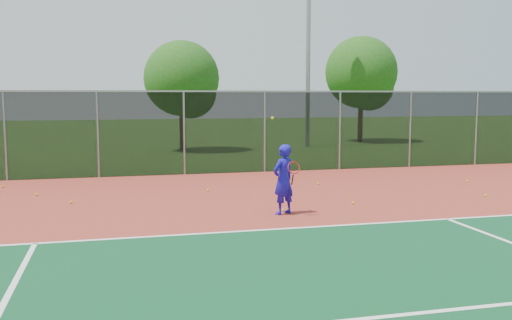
# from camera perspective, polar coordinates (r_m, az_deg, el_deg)

# --- Properties ---
(ground) EXTENTS (120.00, 120.00, 0.00)m
(ground) POSITION_cam_1_polar(r_m,az_deg,el_deg) (10.51, 18.19, -9.80)
(ground) COLOR #295317
(ground) RESTS_ON ground
(court_apron) EXTENTS (30.00, 20.00, 0.02)m
(court_apron) POSITION_cam_1_polar(r_m,az_deg,el_deg) (12.18, 13.14, -7.34)
(court_apron) COLOR #9B3527
(court_apron) RESTS_ON ground
(fence_back) EXTENTS (30.00, 0.06, 3.03)m
(fence_back) POSITION_cam_1_polar(r_m,az_deg,el_deg) (21.25, 0.86, 2.95)
(fence_back) COLOR black
(fence_back) RESTS_ON court_apron
(tennis_player) EXTENTS (0.74, 0.74, 2.36)m
(tennis_player) POSITION_cam_1_polar(r_m,az_deg,el_deg) (13.75, 2.76, -1.94)
(tennis_player) COLOR #1B12AC
(tennis_player) RESTS_ON court_apron
(practice_ball_0) EXTENTS (0.07, 0.07, 0.07)m
(practice_ball_0) POSITION_cam_1_polar(r_m,az_deg,el_deg) (14.18, 2.73, -5.02)
(practice_ball_0) COLOR yellow
(practice_ball_0) RESTS_ON court_apron
(practice_ball_1) EXTENTS (0.07, 0.07, 0.07)m
(practice_ball_1) POSITION_cam_1_polar(r_m,az_deg,el_deg) (17.16, -4.83, -3.01)
(practice_ball_1) COLOR yellow
(practice_ball_1) RESTS_ON court_apron
(practice_ball_2) EXTENTS (0.07, 0.07, 0.07)m
(practice_ball_2) POSITION_cam_1_polar(r_m,az_deg,el_deg) (20.13, 20.38, -1.98)
(practice_ball_2) COLOR yellow
(practice_ball_2) RESTS_ON court_apron
(practice_ball_3) EXTENTS (0.07, 0.07, 0.07)m
(practice_ball_3) POSITION_cam_1_polar(r_m,az_deg,el_deg) (18.47, 6.24, -2.34)
(practice_ball_3) COLOR yellow
(practice_ball_3) RESTS_ON court_apron
(practice_ball_4) EXTENTS (0.07, 0.07, 0.07)m
(practice_ball_4) POSITION_cam_1_polar(r_m,az_deg,el_deg) (17.48, 21.99, -3.29)
(practice_ball_4) COLOR yellow
(practice_ball_4) RESTS_ON court_apron
(practice_ball_5) EXTENTS (0.07, 0.07, 0.07)m
(practice_ball_5) POSITION_cam_1_polar(r_m,az_deg,el_deg) (15.97, -18.02, -4.03)
(practice_ball_5) COLOR yellow
(practice_ball_5) RESTS_ON court_apron
(practice_ball_6) EXTENTS (0.07, 0.07, 0.07)m
(practice_ball_6) POSITION_cam_1_polar(r_m,az_deg,el_deg) (15.31, 9.66, -4.24)
(practice_ball_6) COLOR yellow
(practice_ball_6) RESTS_ON court_apron
(practice_ball_7) EXTENTS (0.07, 0.07, 0.07)m
(practice_ball_7) POSITION_cam_1_polar(r_m,az_deg,el_deg) (17.53, -21.05, -3.22)
(practice_ball_7) COLOR yellow
(practice_ball_7) RESTS_ON court_apron
(practice_ball_8) EXTENTS (0.07, 0.07, 0.07)m
(practice_ball_8) POSITION_cam_1_polar(r_m,az_deg,el_deg) (19.40, -24.02, -2.44)
(practice_ball_8) COLOR yellow
(practice_ball_8) RESTS_ON court_apron
(floodlight_n) EXTENTS (0.90, 0.40, 11.31)m
(floodlight_n) POSITION_cam_1_polar(r_m,az_deg,el_deg) (32.12, 5.27, 12.82)
(floodlight_n) COLOR gray
(floodlight_n) RESTS_ON ground
(tree_back_left) EXTENTS (3.84, 3.84, 5.65)m
(tree_back_left) POSITION_cam_1_polar(r_m,az_deg,el_deg) (29.47, -7.23, 7.75)
(tree_back_left) COLOR #352113
(tree_back_left) RESTS_ON ground
(tree_back_mid) EXTENTS (4.38, 4.38, 6.44)m
(tree_back_mid) POSITION_cam_1_polar(r_m,az_deg,el_deg) (35.68, 10.67, 8.28)
(tree_back_mid) COLOR #352113
(tree_back_mid) RESTS_ON ground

